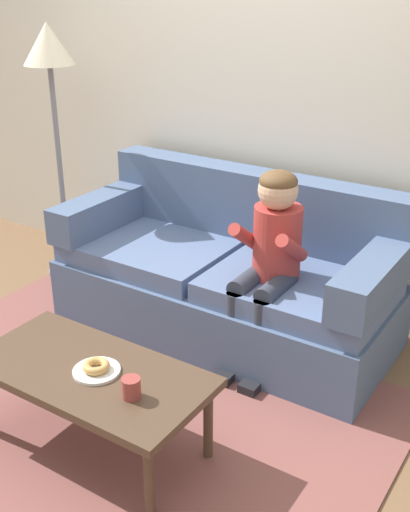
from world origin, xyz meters
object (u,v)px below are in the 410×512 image
object	(u,v)px
donut	(96,366)
coffee_table	(90,377)
couch	(229,277)
mug	(131,388)
toy_controller	(77,367)
person_child	(270,252)
floor_lamp	(51,73)

from	to	relation	value
donut	coffee_table	bearing A→B (deg)	179.30
couch	coffee_table	bearing A→B (deg)	-88.02
mug	toy_controller	world-z (taller)	mug
coffee_table	person_child	size ratio (longest dim) A/B	0.99
coffee_table	floor_lamp	xyz separation A→B (m)	(-1.41, 1.29, 1.05)
person_child	toy_controller	distance (m)	1.24
mug	floor_lamp	xyz separation A→B (m)	(-1.70, 1.35, 0.96)
coffee_table	donut	world-z (taller)	donut
coffee_table	toy_controller	world-z (taller)	coffee_table
donut	mug	xyz separation A→B (m)	(0.24, -0.05, 0.01)
couch	floor_lamp	bearing A→B (deg)	179.01
coffee_table	floor_lamp	distance (m)	2.18
coffee_table	donut	size ratio (longest dim) A/B	9.10
couch	person_child	world-z (taller)	person_child
person_child	donut	xyz separation A→B (m)	(-0.29, -1.06, -0.22)
couch	person_child	distance (m)	0.54
coffee_table	mug	size ratio (longest dim) A/B	12.13
couch	toy_controller	distance (m)	1.03
mug	coffee_table	bearing A→B (deg)	169.18
mug	floor_lamp	size ratio (longest dim) A/B	0.05
coffee_table	mug	bearing A→B (deg)	-10.82
couch	coffee_table	world-z (taller)	couch
donut	floor_lamp	world-z (taller)	floor_lamp
toy_controller	floor_lamp	world-z (taller)	floor_lamp
person_child	mug	xyz separation A→B (m)	(-0.05, -1.12, -0.21)
person_child	toy_controller	world-z (taller)	person_child
donut	mug	size ratio (longest dim) A/B	1.33
couch	floor_lamp	size ratio (longest dim) A/B	1.15
toy_controller	mug	bearing A→B (deg)	-26.60
toy_controller	floor_lamp	size ratio (longest dim) A/B	0.13
donut	couch	bearing A→B (deg)	93.88
person_child	mug	size ratio (longest dim) A/B	12.24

